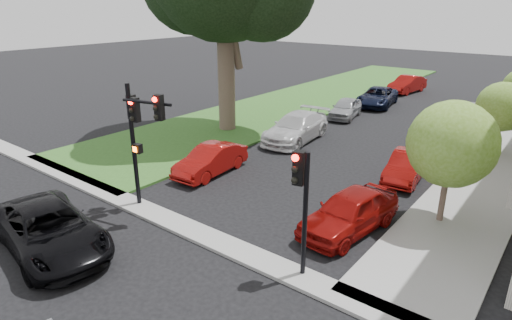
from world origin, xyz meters
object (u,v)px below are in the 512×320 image
Objects in this scene: small_tree_b at (502,107)px; car_parked_7 at (346,108)px; small_tree_a at (452,144)px; traffic_signal_main at (138,125)px; traffic_signal_secondary at (302,191)px; car_parked_3 at (470,115)px; car_parked_2 at (444,137)px; car_parked_0 at (349,212)px; car_cross_near at (49,230)px; car_parked_5 at (211,160)px; car_parked_9 at (407,84)px; car_parked_8 at (377,97)px; car_parked_1 at (407,166)px; car_parked_6 at (296,127)px.

small_tree_b is 10.34m from car_parked_7.
traffic_signal_main is at bearing -148.31° from small_tree_a.
car_parked_3 is at bearing 90.08° from traffic_signal_secondary.
small_tree_b is 3.15m from car_parked_2.
car_parked_0 is 0.82× the size of car_parked_2.
car_cross_near is 1.00× the size of car_parked_2.
traffic_signal_secondary is at bearing -33.19° from car_parked_5.
car_parked_7 is at bearing -83.36° from car_parked_9.
traffic_signal_main is 29.63m from car_parked_9.
car_parked_9 is at bearing 125.07° from small_tree_b.
car_cross_near reaches higher than car_parked_8.
car_parked_0 is (-2.40, -2.65, -2.31)m from small_tree_a.
car_cross_near is 33.41m from car_parked_9.
small_tree_a is at bearing -60.06° from car_parked_1.
car_cross_near is at bearing -134.12° from small_tree_a.
car_parked_3 is 0.82× the size of car_parked_6.
small_tree_b is at bearing -45.50° from car_parked_8.
car_cross_near is 10.13m from car_parked_0.
small_tree_a reaches higher than car_parked_3.
car_parked_5 is 25.27m from car_parked_9.
car_parked_7 is at bearing 91.03° from traffic_signal_main.
car_parked_8 is at bearing 84.54° from car_parked_5.
car_parked_9 is (-7.26, 8.61, -0.02)m from car_parked_3.
car_parked_0 is 1.13× the size of car_parked_1.
traffic_signal_secondary is 3.87m from car_parked_0.
car_parked_0 is 10.77m from car_parked_6.
traffic_signal_secondary is (-2.38, -5.97, -0.32)m from small_tree_a.
car_parked_1 is at bearing 126.37° from small_tree_a.
car_parked_5 reaches higher than car_parked_1.
small_tree_b is at bearing -47.01° from car_parked_9.
car_parked_2 is (7.25, 14.75, -2.66)m from traffic_signal_main.
small_tree_a is at bearing -33.75° from car_parked_6.
car_parked_0 is at bearing -91.81° from car_parked_3.
car_parked_8 reaches higher than car_parked_7.
small_tree_a is at bearing 5.40° from car_parked_5.
car_cross_near reaches higher than car_parked_5.
car_cross_near is 1.39× the size of car_parked_1.
car_parked_2 is 1.19× the size of car_parked_9.
traffic_signal_main is 16.65m from car_parked_2.
car_cross_near is at bearing -107.88° from car_parked_3.
car_parked_7 is (-0.18, 6.73, -0.11)m from car_parked_6.
small_tree_a is 1.11× the size of car_parked_5.
car_parked_0 is at bearing 24.46° from traffic_signal_main.
car_parked_6 is at bearing 151.84° from small_tree_a.
car_parked_5 is at bearing -83.02° from car_parked_9.
car_parked_3 is (-2.41, 5.16, -1.82)m from small_tree_b.
car_parked_2 is 8.22m from car_parked_6.
car_parked_8 reaches higher than car_parked_5.
traffic_signal_main is 1.09× the size of car_parked_3.
small_tree_a is 15.33m from car_parked_3.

